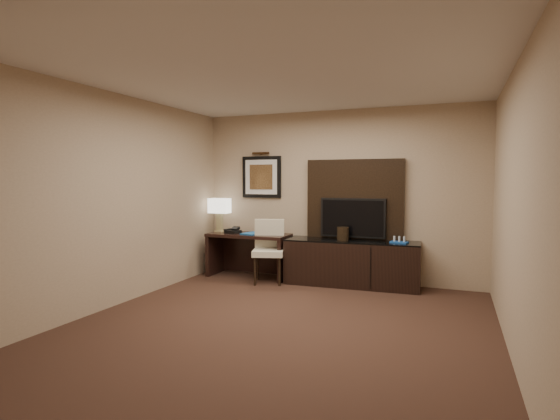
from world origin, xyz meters
The scene contains 20 objects.
floor centered at (0.00, 0.00, -0.01)m, with size 4.50×5.00×0.01m, color #372118.
ceiling centered at (0.00, 0.00, 2.70)m, with size 4.50×5.00×0.01m, color silver.
wall_back centered at (0.00, 2.50, 1.35)m, with size 4.50×0.01×2.70m, color tan.
wall_front centered at (0.00, -2.50, 1.35)m, with size 4.50×0.01×2.70m, color tan.
wall_left centered at (-2.25, 0.00, 1.35)m, with size 0.01×5.00×2.70m, color tan.
wall_right centered at (2.25, 0.00, 1.35)m, with size 0.01×5.00×2.70m, color tan.
desk centered at (-1.39, 2.15, 0.36)m, with size 1.34×0.58×0.72m, color black.
credenza centered at (0.32, 2.20, 0.35)m, with size 2.00×0.56×0.69m, color black.
tv_wall_panel centered at (0.30, 2.44, 1.27)m, with size 1.50×0.12×1.30m, color black.
tv centered at (0.30, 2.34, 1.02)m, with size 1.00×0.08×0.60m, color black.
artwork centered at (-1.30, 2.48, 1.65)m, with size 0.70×0.04×0.70m, color black.
picture_light centered at (-1.30, 2.44, 2.05)m, with size 0.04×0.04×0.30m, color #3E2613.
desk_chair centered at (-0.92, 1.88, 0.49)m, with size 0.47×0.54×0.98m, color #EBE4C4, non-canonical shape.
table_lamp centered at (-1.97, 2.21, 0.99)m, with size 0.34×0.19×0.55m, color tan, non-canonical shape.
desk_phone centered at (-1.65, 2.10, 0.77)m, with size 0.22×0.20×0.11m, color black, non-canonical shape.
blue_folder centered at (-1.31, 2.11, 0.73)m, with size 0.25×0.33×0.02m, color #175497.
book centered at (-1.29, 2.15, 0.83)m, with size 0.16×0.02×0.22m, color #B5A88E.
water_bottle centered at (-0.96, 2.23, 0.81)m, with size 0.06×0.06×0.17m, color silver.
ice_bucket centered at (0.19, 2.16, 0.79)m, with size 0.18×0.18×0.20m, color black.
minibar_tray centered at (1.02, 2.19, 0.73)m, with size 0.25×0.15×0.09m, color #194EA6, non-canonical shape.
Camera 1 is at (1.74, -4.28, 1.61)m, focal length 28.00 mm.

